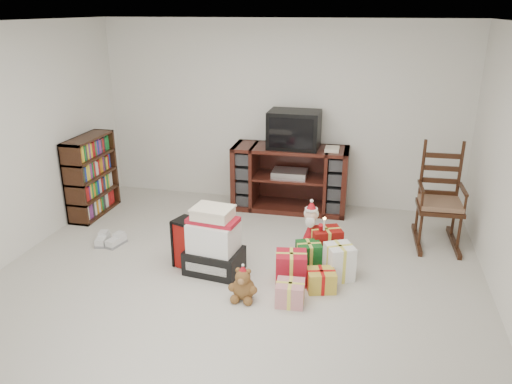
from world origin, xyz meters
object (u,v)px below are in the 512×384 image
tv_stand (290,178)px  teddy_bear (243,286)px  mrs_claus_figurine (203,239)px  sneaker_pair (109,241)px  gift_pile (214,245)px  bookshelf (92,177)px  rocking_chair (439,208)px  santa_figurine (310,235)px  red_suitcase (194,245)px  gift_cluster (313,266)px  crt_television (294,129)px

tv_stand → teddy_bear: (-0.04, -2.36, -0.30)m
mrs_claus_figurine → sneaker_pair: (-1.18, 0.04, -0.17)m
gift_pile → bookshelf: bearing=157.8°
rocking_chair → mrs_claus_figurine: rocking_chair is taller
tv_stand → santa_figurine: bearing=-72.1°
red_suitcase → gift_cluster: 1.26m
bookshelf → teddy_bear: bookshelf is taller
teddy_bear → rocking_chair: bearing=42.7°
gift_cluster → sneaker_pair: bearing=174.3°
mrs_claus_figurine → gift_cluster: size_ratio=0.48×
bookshelf → santa_figurine: 3.05m
crt_television → tv_stand: bearing=175.0°
mrs_claus_figurine → sneaker_pair: 1.19m
gift_pile → mrs_claus_figurine: size_ratio=1.27×
bookshelf → rocking_chair: (4.40, 0.16, -0.09)m
sneaker_pair → crt_television: size_ratio=0.52×
teddy_bear → sneaker_pair: (-1.83, 0.77, -0.10)m
rocking_chair → sneaker_pair: (-3.74, -0.99, -0.38)m
tv_stand → mrs_claus_figurine: (-0.69, -1.63, -0.23)m
bookshelf → gift_cluster: 3.29m
rocking_chair → crt_television: (-1.82, 0.60, 0.70)m
teddy_bear → gift_pile: bearing=134.0°
bookshelf → mrs_claus_figurine: 2.06m
tv_stand → crt_television: 0.68m
red_suitcase → crt_television: bearing=87.3°
gift_cluster → red_suitcase: bearing=-177.3°
sneaker_pair → crt_television: crt_television is taller
teddy_bear → gift_cluster: teddy_bear is taller
tv_stand → crt_television: crt_television is taller
santa_figurine → teddy_bear: bearing=-115.5°
rocking_chair → crt_television: bearing=159.6°
teddy_bear → sneaker_pair: teddy_bear is taller
tv_stand → gift_cluster: 1.94m
gift_pile → santa_figurine: (0.93, 0.59, -0.06)m
mrs_claus_figurine → sneaker_pair: bearing=178.0°
red_suitcase → santa_figurine: size_ratio=0.96×
gift_cluster → rocking_chair: bearing=43.2°
bookshelf → teddy_bear: bearing=-32.7°
red_suitcase → santa_figurine: santa_figurine is taller
bookshelf → red_suitcase: bearing=-31.6°
teddy_bear → mrs_claus_figurine: 0.98m
gift_pile → gift_cluster: bearing=11.4°
rocking_chair → bookshelf: bearing=179.9°
rocking_chair → red_suitcase: rocking_chair is taller
crt_television → red_suitcase: bearing=-110.6°
bookshelf → gift_pile: size_ratio=1.49×
teddy_bear → santa_figurine: bearing=64.5°
bookshelf → gift_cluster: (3.09, -1.07, -0.37)m
tv_stand → red_suitcase: bearing=-111.4°
rocking_chair → mrs_claus_figurine: 2.76m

